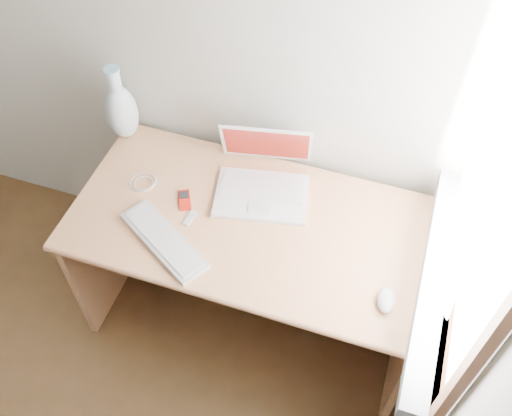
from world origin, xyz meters
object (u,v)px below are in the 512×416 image
(laptop, at_px, (265,179))
(external_keyboard, at_px, (164,240))
(desk, at_px, (259,237))
(vase, at_px, (121,110))

(laptop, xyz_separation_m, external_keyboard, (-0.26, -0.35, -0.04))
(external_keyboard, bearing_deg, desk, 74.76)
(vase, bearing_deg, desk, -16.15)
(vase, bearing_deg, laptop, -8.51)
(laptop, height_order, external_keyboard, laptop)
(external_keyboard, bearing_deg, vase, 160.03)
(desk, xyz_separation_m, vase, (-0.64, 0.19, 0.34))
(external_keyboard, bearing_deg, laptop, 83.61)
(desk, distance_m, laptop, 0.27)
(vase, bearing_deg, external_keyboard, -50.35)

